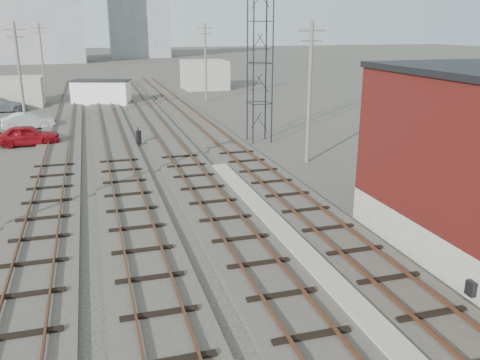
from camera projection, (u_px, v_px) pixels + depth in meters
name	position (u px, v px, depth m)	size (l,w,h in m)	color
ground	(150.00, 101.00, 61.34)	(320.00, 320.00, 0.00)	#282621
track_right	(210.00, 132.00, 42.72)	(3.20, 90.00, 0.39)	#332D28
track_mid_right	(163.00, 135.00, 41.64)	(3.20, 90.00, 0.39)	#332D28
track_mid_left	(113.00, 138.00, 40.55)	(3.20, 90.00, 0.39)	#332D28
track_left	(60.00, 141.00, 39.47)	(3.20, 90.00, 0.39)	#332D28
platform_curb	(310.00, 261.00, 19.24)	(0.90, 28.00, 0.26)	gray
lattice_tower	(260.00, 42.00, 37.71)	(1.60, 1.60, 15.00)	black
utility_pole_left_b	(20.00, 74.00, 42.79)	(1.80, 0.24, 9.00)	#595147
utility_pole_left_c	(42.00, 57.00, 65.72)	(1.80, 0.24, 9.00)	#595147
utility_pole_right_a	(310.00, 89.00, 32.35)	(1.80, 0.24, 9.00)	#595147
utility_pole_right_b	(206.00, 60.00, 59.87)	(1.80, 0.24, 9.00)	#595147
apartment_right	(138.00, 10.00, 142.28)	(16.00, 12.00, 26.00)	gray
shed_left	(5.00, 92.00, 56.53)	(8.00, 5.00, 3.20)	gray
shed_right	(204.00, 75.00, 72.37)	(6.00, 6.00, 4.00)	gray
switch_stand	(139.00, 137.00, 38.42)	(0.40, 0.40, 1.32)	black
site_trailer	(101.00, 92.00, 58.22)	(7.11, 4.74, 2.76)	white
car_red	(28.00, 135.00, 38.23)	(1.85, 4.60, 1.57)	maroon
car_silver	(28.00, 121.00, 44.30)	(1.52, 4.36, 1.44)	#A3A5AA
car_grey	(1.00, 105.00, 53.11)	(2.09, 5.14, 1.49)	slate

